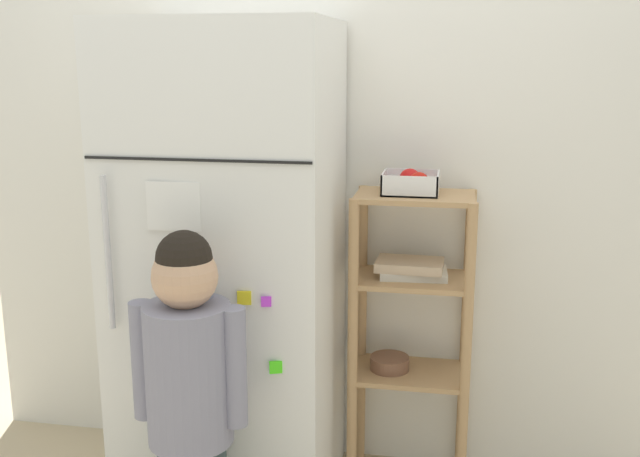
% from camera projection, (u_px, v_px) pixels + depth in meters
% --- Properties ---
extents(kitchen_wall_back, '(2.69, 0.03, 2.18)m').
position_uv_depth(kitchen_wall_back, '(313.00, 185.00, 2.79)').
color(kitchen_wall_back, silver).
rests_on(kitchen_wall_back, ground).
extents(refrigerator, '(0.72, 0.64, 1.68)m').
position_uv_depth(refrigerator, '(230.00, 270.00, 2.57)').
color(refrigerator, white).
rests_on(refrigerator, ground).
extents(child_standing, '(0.35, 0.26, 1.09)m').
position_uv_depth(child_standing, '(189.00, 373.00, 2.17)').
color(child_standing, '#304143').
rests_on(child_standing, ground).
extents(pantry_shelf_unit, '(0.43, 0.29, 1.10)m').
position_uv_depth(pantry_shelf_unit, '(410.00, 311.00, 2.65)').
color(pantry_shelf_unit, tan).
rests_on(pantry_shelf_unit, ground).
extents(fruit_bin, '(0.19, 0.18, 0.08)m').
position_uv_depth(fruit_bin, '(413.00, 183.00, 2.56)').
color(fruit_bin, white).
rests_on(fruit_bin, pantry_shelf_unit).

